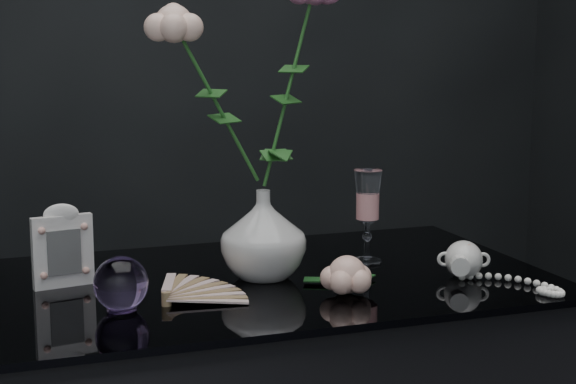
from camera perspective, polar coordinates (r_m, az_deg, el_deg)
name	(u,v)px	position (r m, az deg, el deg)	size (l,w,h in m)	color
vase	(263,234)	(1.50, -1.60, -2.76)	(0.15, 0.15, 0.15)	silver
wine_glass	(367,217)	(1.61, 5.16, -1.59)	(0.05, 0.05, 0.17)	white
picture_frame	(62,245)	(1.50, -14.37, -3.37)	(0.10, 0.08, 0.14)	white
paperweight	(121,284)	(1.35, -10.75, -5.84)	(0.08, 0.08, 0.08)	#9F7AC7
paper_fan	(166,297)	(1.37, -7.87, -6.77)	(0.25, 0.20, 0.03)	beige
loose_rose	(347,275)	(1.42, 3.84, -5.39)	(0.14, 0.19, 0.06)	#FFBAA4
pearl_jar	(464,258)	(1.55, 11.29, -4.19)	(0.22, 0.23, 0.07)	silver
roses	(253,76)	(1.46, -2.31, 7.49)	(0.33, 0.12, 0.42)	beige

